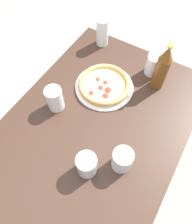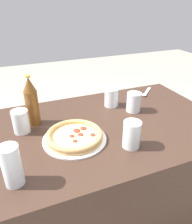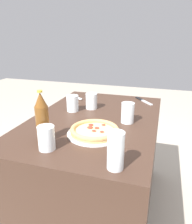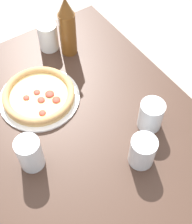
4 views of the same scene
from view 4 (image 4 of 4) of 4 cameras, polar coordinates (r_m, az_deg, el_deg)
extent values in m
plane|color=#A89E8E|center=(1.72, -0.63, -16.60)|extent=(8.00, 8.00, 0.00)
cube|color=#3D281E|center=(1.39, -0.77, -11.80)|extent=(1.17, 0.78, 0.72)
cylinder|color=white|center=(1.16, -10.29, 2.55)|extent=(0.30, 0.30, 0.01)
cylinder|color=tan|center=(1.16, -10.37, 2.85)|extent=(0.26, 0.26, 0.01)
cylinder|color=#EACC7F|center=(1.15, -10.42, 3.08)|extent=(0.23, 0.23, 0.00)
torus|color=tan|center=(1.15, -10.47, 3.27)|extent=(0.26, 0.26, 0.03)
ellipsoid|color=#A83323|center=(1.14, -8.50, 3.30)|extent=(0.03, 0.03, 0.01)
ellipsoid|color=#A83323|center=(1.09, -9.80, -0.15)|extent=(0.02, 0.02, 0.01)
ellipsoid|color=#A83323|center=(1.15, -10.78, 3.59)|extent=(0.02, 0.02, 0.01)
ellipsoid|color=#A83323|center=(1.13, -10.01, 2.22)|extent=(0.03, 0.03, 0.01)
ellipsoid|color=#A83323|center=(1.12, -7.27, 2.25)|extent=(0.03, 0.03, 0.01)
ellipsoid|color=#A83323|center=(1.15, -12.65, 2.58)|extent=(0.02, 0.02, 0.01)
cylinder|color=white|center=(0.98, 8.49, -7.12)|extent=(0.08, 0.08, 0.11)
cylinder|color=black|center=(0.99, 8.43, -7.39)|extent=(0.07, 0.07, 0.09)
cylinder|color=white|center=(1.31, -8.76, 13.48)|extent=(0.08, 0.08, 0.11)
cylinder|color=maroon|center=(1.31, -8.73, 13.27)|extent=(0.07, 0.07, 0.10)
cylinder|color=white|center=(0.98, -12.00, -7.42)|extent=(0.08, 0.08, 0.12)
cylinder|color=#F4A323|center=(0.99, -11.91, -7.69)|extent=(0.06, 0.06, 0.10)
cylinder|color=white|center=(1.05, 10.00, -0.58)|extent=(0.08, 0.08, 0.11)
cylinder|color=beige|center=(1.07, 9.85, -1.17)|extent=(0.07, 0.07, 0.07)
cylinder|color=brown|center=(1.26, -5.15, 14.03)|extent=(0.07, 0.07, 0.18)
cone|color=brown|center=(1.18, -5.63, 18.70)|extent=(0.06, 0.06, 0.07)
camera|label=1|loc=(0.55, 59.51, 32.78)|focal=35.00mm
camera|label=2|loc=(1.14, -63.22, 8.57)|focal=35.00mm
camera|label=3|loc=(1.76, -43.34, 30.09)|focal=35.00mm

